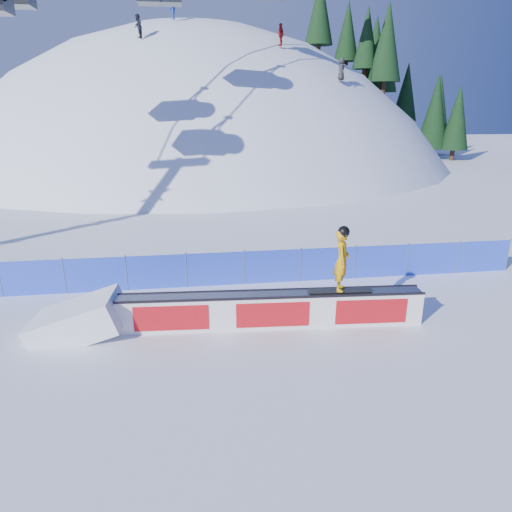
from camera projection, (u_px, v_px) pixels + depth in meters
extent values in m
plane|color=white|center=(226.00, 351.00, 11.70)|extent=(160.00, 160.00, 0.00)
sphere|color=white|center=(203.00, 307.00, 56.85)|extent=(64.00, 64.00, 64.00)
cylinder|color=#362215|center=(335.00, 53.00, 46.81)|extent=(0.50, 0.50, 1.40)
cone|color=black|center=(338.00, 0.00, 45.26)|extent=(3.76, 3.76, 8.55)
cylinder|color=#362215|center=(334.00, 68.00, 53.01)|extent=(0.50, 0.50, 1.40)
cone|color=black|center=(337.00, 17.00, 51.32)|extent=(4.18, 4.18, 9.50)
cylinder|color=#362215|center=(358.00, 65.00, 45.04)|extent=(0.50, 0.50, 1.40)
cone|color=black|center=(362.00, 3.00, 43.32)|extent=(4.26, 4.26, 9.68)
cylinder|color=#362215|center=(355.00, 83.00, 53.61)|extent=(0.50, 0.50, 1.40)
cone|color=black|center=(357.00, 43.00, 52.24)|extent=(3.26, 3.26, 7.40)
cylinder|color=#362215|center=(372.00, 92.00, 52.35)|extent=(0.50, 0.50, 1.40)
cone|color=black|center=(376.00, 47.00, 50.84)|extent=(3.66, 3.66, 8.33)
cylinder|color=#362215|center=(400.00, 106.00, 48.79)|extent=(0.50, 0.50, 1.40)
cone|color=black|center=(405.00, 56.00, 47.23)|extent=(3.80, 3.80, 8.63)
cylinder|color=#362215|center=(413.00, 125.00, 50.33)|extent=(0.50, 0.50, 1.40)
cone|color=black|center=(417.00, 86.00, 49.05)|extent=(3.04, 3.04, 6.90)
cylinder|color=#362215|center=(448.00, 156.00, 50.06)|extent=(0.50, 0.50, 1.40)
cone|color=black|center=(453.00, 114.00, 48.68)|extent=(3.32, 3.32, 7.54)
cylinder|color=#362215|center=(420.00, 150.00, 56.06)|extent=(0.50, 0.50, 1.40)
cone|color=black|center=(424.00, 116.00, 54.77)|extent=(3.06, 3.06, 6.95)
cylinder|color=#362215|center=(447.00, 150.00, 55.92)|extent=(0.50, 0.50, 1.40)
cone|color=black|center=(451.00, 119.00, 54.75)|extent=(2.72, 2.72, 6.18)
cube|color=blue|center=(216.00, 269.00, 15.73)|extent=(22.00, 0.03, 1.20)
cylinder|color=#414F75|center=(0.00, 278.00, 14.79)|extent=(0.05, 0.05, 1.30)
cylinder|color=#414F75|center=(64.00, 275.00, 15.06)|extent=(0.05, 0.05, 1.30)
cylinder|color=#414F75|center=(126.00, 272.00, 15.32)|extent=(0.05, 0.05, 1.30)
cylinder|color=#414F75|center=(186.00, 269.00, 15.58)|extent=(0.05, 0.05, 1.30)
cylinder|color=#414F75|center=(244.00, 267.00, 15.85)|extent=(0.05, 0.05, 1.30)
cylinder|color=#414F75|center=(301.00, 264.00, 16.11)|extent=(0.05, 0.05, 1.30)
cylinder|color=#414F75|center=(355.00, 261.00, 16.38)|extent=(0.05, 0.05, 1.30)
cylinder|color=#414F75|center=(408.00, 259.00, 16.64)|extent=(0.05, 0.05, 1.30)
cylinder|color=#414F75|center=(458.00, 256.00, 16.91)|extent=(0.05, 0.05, 1.30)
cylinder|color=#414F75|center=(508.00, 254.00, 17.17)|extent=(0.05, 0.05, 1.30)
cube|color=white|center=(272.00, 311.00, 12.86)|extent=(8.58, 1.08, 0.96)
cube|color=#8E929B|center=(272.00, 294.00, 12.70)|extent=(8.50, 1.11, 0.04)
cube|color=black|center=(273.00, 298.00, 12.43)|extent=(8.55, 0.58, 0.06)
cube|color=black|center=(271.00, 290.00, 12.97)|extent=(8.55, 0.58, 0.06)
cube|color=red|center=(273.00, 315.00, 12.60)|extent=(8.12, 0.54, 0.72)
cube|color=red|center=(271.00, 306.00, 13.13)|extent=(8.12, 0.54, 0.72)
cube|color=black|center=(340.00, 290.00, 12.82)|extent=(1.82, 0.44, 0.03)
imported|color=orange|center=(342.00, 260.00, 12.54)|extent=(0.61, 0.74, 1.74)
sphere|color=black|center=(344.00, 232.00, 12.28)|extent=(0.33, 0.33, 0.33)
imported|color=black|center=(138.00, 26.00, 34.37)|extent=(0.79, 0.93, 1.65)
imported|color=#A21817|center=(281.00, 35.00, 36.28)|extent=(0.88, 1.02, 1.65)
imported|color=#1A339C|center=(172.00, 9.00, 39.11)|extent=(0.95, 1.21, 1.65)
imported|color=#242424|center=(341.00, 69.00, 35.59)|extent=(0.64, 0.88, 1.65)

